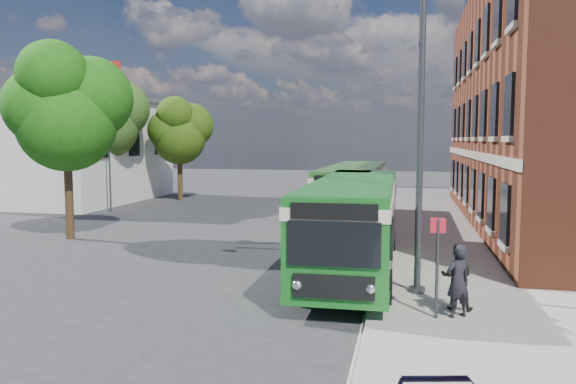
# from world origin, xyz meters

# --- Properties ---
(ground) EXTENTS (120.00, 120.00, 0.00)m
(ground) POSITION_xyz_m (0.00, 0.00, 0.00)
(ground) COLOR #29292C
(ground) RESTS_ON ground
(pavement) EXTENTS (6.00, 48.00, 0.15)m
(pavement) POSITION_xyz_m (7.00, 8.00, 0.07)
(pavement) COLOR gray
(pavement) RESTS_ON ground
(kerb_line) EXTENTS (0.12, 48.00, 0.01)m
(kerb_line) POSITION_xyz_m (3.95, 8.00, 0.01)
(kerb_line) COLOR beige
(kerb_line) RESTS_ON ground
(white_building) EXTENTS (9.40, 13.40, 7.30)m
(white_building) POSITION_xyz_m (-18.00, 18.00, 3.66)
(white_building) COLOR silver
(white_building) RESTS_ON ground
(flagpole) EXTENTS (0.95, 0.10, 9.00)m
(flagpole) POSITION_xyz_m (-12.45, 13.00, 4.94)
(flagpole) COLOR #373A3C
(flagpole) RESTS_ON ground
(street_lamp) EXTENTS (2.96, 2.38, 9.00)m
(street_lamp) POSITION_xyz_m (4.84, -2.00, 4.79)
(street_lamp) COLOR #373A3C
(street_lamp) RESTS_ON ground
(bus_stop_sign) EXTENTS (0.35, 0.08, 2.52)m
(bus_stop_sign) POSITION_xyz_m (5.60, -4.20, 1.51)
(bus_stop_sign) COLOR #373A3C
(bus_stop_sign) RESTS_ON ground
(bus_front) EXTENTS (2.75, 11.94, 3.02)m
(bus_front) POSITION_xyz_m (3.20, 0.97, 1.83)
(bus_front) COLOR #16661E
(bus_front) RESTS_ON ground
(bus_rear) EXTENTS (2.77, 12.13, 3.02)m
(bus_rear) POSITION_xyz_m (2.28, 10.83, 1.83)
(bus_rear) COLOR #286022
(bus_rear) RESTS_ON ground
(pedestrian_a) EXTENTS (0.76, 0.70, 1.73)m
(pedestrian_a) POSITION_xyz_m (6.09, -4.01, 1.01)
(pedestrian_a) COLOR black
(pedestrian_a) RESTS_ON pavement
(pedestrian_b) EXTENTS (0.84, 0.68, 1.64)m
(pedestrian_b) POSITION_xyz_m (6.13, -3.39, 0.97)
(pedestrian_b) COLOR black
(pedestrian_b) RESTS_ON pavement
(tree_left) EXTENTS (4.99, 4.74, 8.43)m
(tree_left) POSITION_xyz_m (-9.44, 4.21, 5.72)
(tree_left) COLOR #332312
(tree_left) RESTS_ON ground
(tree_mid) EXTENTS (5.16, 4.90, 8.70)m
(tree_mid) POSITION_xyz_m (-14.36, 15.84, 5.91)
(tree_mid) COLOR #332312
(tree_mid) RESTS_ON ground
(tree_right) EXTENTS (4.33, 4.12, 7.32)m
(tree_right) POSITION_xyz_m (-10.86, 19.80, 4.96)
(tree_right) COLOR #332312
(tree_right) RESTS_ON ground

